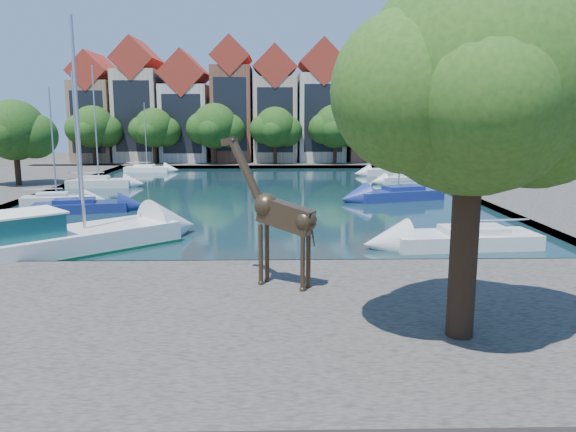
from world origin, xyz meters
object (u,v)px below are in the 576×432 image
giraffe_statue (278,214)px  motorsailer (49,238)px  plane_tree (477,89)px  sailboat_right_a (464,236)px

giraffe_statue → motorsailer: motorsailer is taller
plane_tree → motorsailer: size_ratio=0.91×
motorsailer → sailboat_right_a: size_ratio=0.93×
plane_tree → giraffe_statue: bearing=136.7°
giraffe_statue → motorsailer: 13.28m
plane_tree → sailboat_right_a: sailboat_right_a is taller
plane_tree → motorsailer: motorsailer is taller
plane_tree → giraffe_statue: size_ratio=1.88×
motorsailer → plane_tree: bearing=-34.8°
plane_tree → motorsailer: (-16.82, 11.68, -6.70)m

